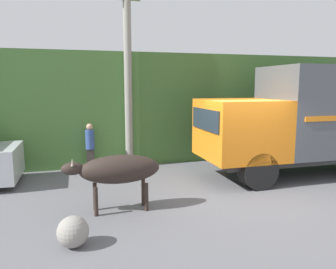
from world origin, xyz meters
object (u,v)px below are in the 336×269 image
(brown_cow, at_px, (118,170))
(roadside_rock, at_px, (73,232))
(pedestrian_on_hill, at_px, (90,145))
(cargo_truck, at_px, (321,117))
(utility_pole, at_px, (128,71))

(brown_cow, distance_m, roadside_rock, 1.90)
(brown_cow, relative_size, roadside_rock, 3.86)
(pedestrian_on_hill, bearing_deg, roadside_rock, 85.73)
(cargo_truck, bearing_deg, brown_cow, -167.14)
(pedestrian_on_hill, xyz_separation_m, utility_pole, (1.33, 0.14, 2.42))
(cargo_truck, xyz_separation_m, utility_pole, (-5.72, 2.52, 1.46))
(roadside_rock, bearing_deg, utility_pole, 71.07)
(pedestrian_on_hill, height_order, utility_pole, utility_pole)
(brown_cow, bearing_deg, pedestrian_on_hill, 99.01)
(brown_cow, bearing_deg, utility_pole, 79.81)
(cargo_truck, distance_m, utility_pole, 6.42)
(brown_cow, height_order, roadside_rock, brown_cow)
(brown_cow, bearing_deg, roadside_rock, -121.35)
(brown_cow, relative_size, pedestrian_on_hill, 1.37)
(brown_cow, height_order, pedestrian_on_hill, pedestrian_on_hill)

